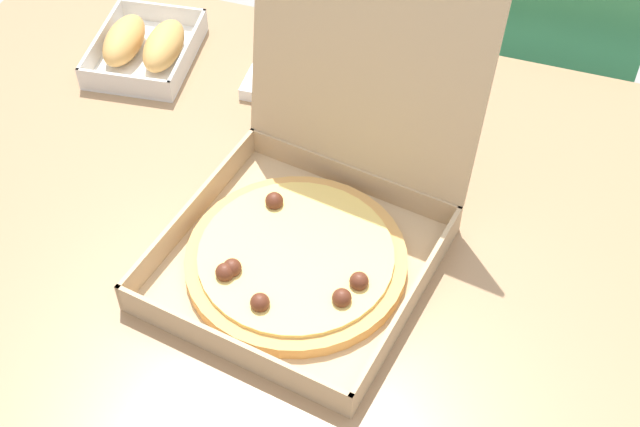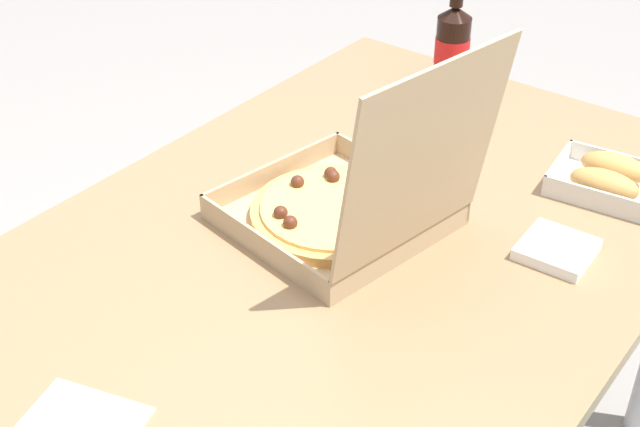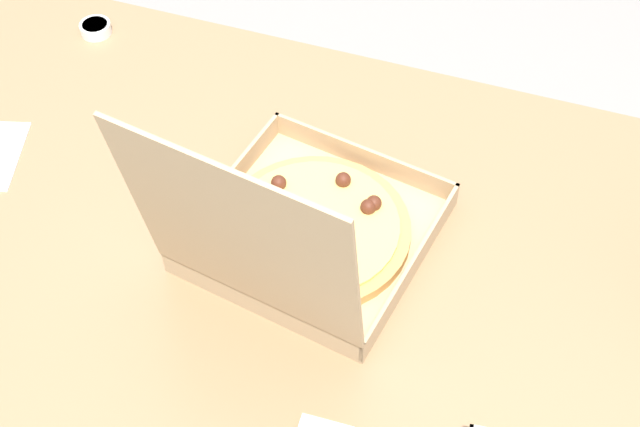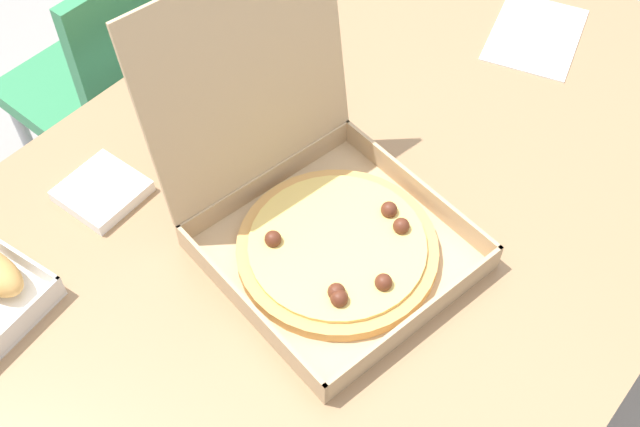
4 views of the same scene
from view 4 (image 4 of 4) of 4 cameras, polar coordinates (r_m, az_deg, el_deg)
name	(u,v)px [view 4 (image 4 of 4)]	position (r m, az deg, el deg)	size (l,w,h in m)	color
ground_plane	(333,413)	(1.80, 0.98, -14.37)	(10.00, 10.00, 0.00)	gray
dining_table	(339,235)	(1.21, 1.41, -1.58)	(1.49, 0.93, 0.74)	#997551
chair	(129,83)	(1.78, -13.74, 9.27)	(0.40, 0.40, 0.83)	#338451
pizza_box_open	(322,221)	(1.08, 0.17, -0.52)	(0.38, 0.42, 0.36)	tan
paper_menu	(535,35)	(1.49, 15.44, 12.47)	(0.21, 0.15, 0.00)	white
napkin_pile	(102,191)	(1.21, -15.59, 1.58)	(0.11, 0.11, 0.02)	white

